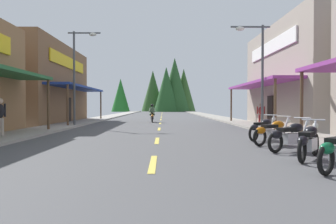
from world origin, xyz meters
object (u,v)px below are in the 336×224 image
at_px(motorcycle_parked_right_3, 291,135).
at_px(rider_cruising_lead, 152,115).
at_px(motorcycle_parked_right_5, 264,128).
at_px(streetlamp_left, 79,65).
at_px(streetlamp_right, 256,61).
at_px(motorcycle_parked_right_2, 309,141).
at_px(pedestrian_by_shop, 261,113).
at_px(pedestrian_waiting, 0,115).
at_px(motorcycle_parked_right_4, 274,131).

xyz_separation_m(motorcycle_parked_right_3, rider_cruising_lead, (-4.89, 17.79, 0.17)).
xyz_separation_m(motorcycle_parked_right_3, motorcycle_parked_right_5, (0.14, 3.22, 0.00)).
distance_m(streetlamp_left, streetlamp_right, 11.52).
distance_m(streetlamp_right, motorcycle_parked_right_3, 8.77).
height_order(streetlamp_left, streetlamp_right, streetlamp_left).
distance_m(streetlamp_left, motorcycle_parked_right_5, 13.63).
height_order(motorcycle_parked_right_3, motorcycle_parked_right_5, same).
bearing_deg(motorcycle_parked_right_2, motorcycle_parked_right_3, 31.00).
distance_m(streetlamp_right, motorcycle_parked_right_5, 5.94).
distance_m(pedestrian_by_shop, pedestrian_waiting, 16.50).
bearing_deg(pedestrian_by_shop, motorcycle_parked_right_5, 8.47).
xyz_separation_m(motorcycle_parked_right_4, pedestrian_by_shop, (2.97, 11.42, 0.41)).
xyz_separation_m(motorcycle_parked_right_5, pedestrian_by_shop, (2.83, 9.79, 0.41)).
bearing_deg(streetlamp_right, motorcycle_parked_right_5, -102.43).
height_order(streetlamp_left, motorcycle_parked_right_4, streetlamp_left).
relative_size(streetlamp_right, motorcycle_parked_right_3, 3.11).
relative_size(motorcycle_parked_right_3, motorcycle_parked_right_5, 1.13).
bearing_deg(motorcycle_parked_right_4, motorcycle_parked_right_5, 53.69).
xyz_separation_m(streetlamp_left, pedestrian_waiting, (-1.40, -7.80, -3.14)).
height_order(motorcycle_parked_right_2, pedestrian_by_shop, pedestrian_by_shop).
bearing_deg(streetlamp_left, streetlamp_right, -20.44).
relative_size(rider_cruising_lead, pedestrian_waiting, 1.24).
bearing_deg(motorcycle_parked_right_5, pedestrian_waiting, 133.08).
height_order(motorcycle_parked_right_4, pedestrian_waiting, pedestrian_waiting).
xyz_separation_m(pedestrian_by_shop, pedestrian_waiting, (-13.96, -8.78, 0.11)).
distance_m(streetlamp_left, pedestrian_by_shop, 13.02).
bearing_deg(streetlamp_right, streetlamp_left, 159.56).
distance_m(streetlamp_right, motorcycle_parked_right_4, 7.34).
xyz_separation_m(streetlamp_left, motorcycle_parked_right_2, (9.45, -13.55, -3.66)).
distance_m(motorcycle_parked_right_4, motorcycle_parked_right_5, 1.63).
relative_size(motorcycle_parked_right_3, rider_cruising_lead, 0.88).
height_order(motorcycle_parked_right_4, motorcycle_parked_right_5, same).
xyz_separation_m(motorcycle_parked_right_5, rider_cruising_lead, (-5.03, 14.57, 0.17)).
relative_size(streetlamp_left, motorcycle_parked_right_5, 3.84).
height_order(motorcycle_parked_right_2, pedestrian_waiting, pedestrian_waiting).
relative_size(streetlamp_left, streetlamp_right, 1.09).
bearing_deg(motorcycle_parked_right_2, motorcycle_parked_right_5, 32.91).
relative_size(motorcycle_parked_right_2, motorcycle_parked_right_5, 1.07).
height_order(streetlamp_left, rider_cruising_lead, streetlamp_left).
bearing_deg(pedestrian_waiting, pedestrian_by_shop, -126.59).
bearing_deg(motorcycle_parked_right_3, pedestrian_by_shop, 46.09).
bearing_deg(motorcycle_parked_right_4, rider_cruising_lead, 75.28).
bearing_deg(motorcycle_parked_right_3, streetlamp_left, 97.51).
height_order(motorcycle_parked_right_4, rider_cruising_lead, rider_cruising_lead).
height_order(motorcycle_parked_right_3, pedestrian_waiting, pedestrian_waiting).
bearing_deg(motorcycle_parked_right_5, pedestrian_by_shop, 32.14).
distance_m(motorcycle_parked_right_5, pedestrian_waiting, 11.19).
xyz_separation_m(streetlamp_right, motorcycle_parked_right_2, (-1.34, -9.53, -3.36)).
bearing_deg(motorcycle_parked_right_3, motorcycle_parked_right_2, -126.34).
distance_m(streetlamp_left, pedestrian_waiting, 8.52).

